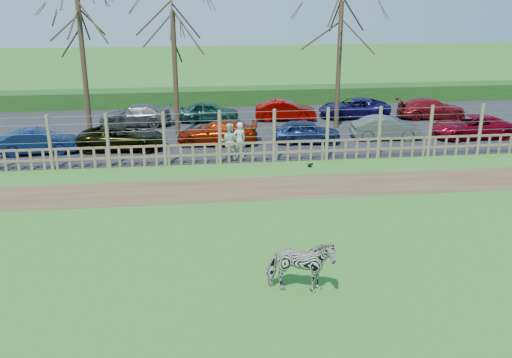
{
  "coord_description": "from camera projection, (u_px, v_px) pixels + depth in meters",
  "views": [
    {
      "loc": [
        -1.35,
        -17.14,
        7.94
      ],
      "look_at": [
        1.0,
        2.5,
        1.1
      ],
      "focal_mm": 40.0,
      "sensor_mm": 36.0,
      "label": 1
    }
  ],
  "objects": [
    {
      "name": "tree_left",
      "position": [
        81.0,
        32.0,
        27.99
      ],
      "size": [
        4.8,
        4.8,
        7.88
      ],
      "color": "#3D2B1E",
      "rests_on": "ground"
    },
    {
      "name": "car_1",
      "position": [
        38.0,
        141.0,
        27.61
      ],
      "size": [
        3.73,
        1.56,
        1.2
      ],
      "primitive_type": "imported",
      "rotation": [
        0.0,
        0.0,
        1.65
      ],
      "color": "#0D1D4B",
      "rests_on": "asphalt"
    },
    {
      "name": "tree_right",
      "position": [
        340.0,
        35.0,
        31.04
      ],
      "size": [
        4.8,
        4.8,
        7.35
      ],
      "color": "#3D2B1E",
      "rests_on": "ground"
    },
    {
      "name": "visitor_a",
      "position": [
        239.0,
        140.0,
        26.85
      ],
      "size": [
        0.71,
        0.56,
        1.72
      ],
      "primitive_type": "imported",
      "rotation": [
        0.0,
        0.0,
        3.4
      ],
      "color": "silver",
      "rests_on": "asphalt"
    },
    {
      "name": "car_4",
      "position": [
        306.0,
        132.0,
        29.44
      ],
      "size": [
        3.65,
        1.79,
        1.2
      ],
      "primitive_type": "imported",
      "rotation": [
        0.0,
        0.0,
        1.46
      ],
      "color": "navy",
      "rests_on": "asphalt"
    },
    {
      "name": "hedge",
      "position": [
        208.0,
        97.0,
        38.82
      ],
      "size": [
        46.0,
        2.0,
        1.1
      ],
      "primitive_type": "cube",
      "color": "#1E4716",
      "rests_on": "ground"
    },
    {
      "name": "car_5",
      "position": [
        386.0,
        128.0,
        30.18
      ],
      "size": [
        3.71,
        1.48,
        1.2
      ],
      "primitive_type": "imported",
      "rotation": [
        0.0,
        0.0,
        1.51
      ],
      "color": "#59615C",
      "rests_on": "asphalt"
    },
    {
      "name": "dirt_strip",
      "position": [
        226.0,
        189.0,
        23.05
      ],
      "size": [
        34.0,
        2.8,
        0.01
      ],
      "primitive_type": "cube",
      "color": "brown",
      "rests_on": "ground"
    },
    {
      "name": "car_12",
      "position": [
        354.0,
        108.0,
        34.95
      ],
      "size": [
        4.47,
        2.35,
        1.2
      ],
      "primitive_type": "imported",
      "rotation": [
        0.0,
        0.0,
        4.63
      ],
      "color": "#150D4A",
      "rests_on": "asphalt"
    },
    {
      "name": "car_13",
      "position": [
        431.0,
        108.0,
        34.84
      ],
      "size": [
        4.2,
        1.84,
        1.2
      ],
      "primitive_type": "imported",
      "rotation": [
        0.0,
        0.0,
        1.53
      ],
      "color": "maroon",
      "rests_on": "asphalt"
    },
    {
      "name": "ground",
      "position": [
        235.0,
        236.0,
        18.83
      ],
      "size": [
        120.0,
        120.0,
        0.0
      ],
      "primitive_type": "plane",
      "color": "#529441",
      "rests_on": "ground"
    },
    {
      "name": "tree_mid",
      "position": [
        174.0,
        45.0,
        29.68
      ],
      "size": [
        4.8,
        4.8,
        6.83
      ],
      "color": "#3D2B1E",
      "rests_on": "ground"
    },
    {
      "name": "car_11",
      "position": [
        286.0,
        110.0,
        34.3
      ],
      "size": [
        3.76,
        1.66,
        1.2
      ],
      "primitive_type": "imported",
      "rotation": [
        0.0,
        0.0,
        1.46
      ],
      "color": "#7F0301",
      "rests_on": "asphalt"
    },
    {
      "name": "zebra",
      "position": [
        300.0,
        266.0,
        15.19
      ],
      "size": [
        1.95,
        1.17,
        1.54
      ],
      "primitive_type": "imported",
      "rotation": [
        0.0,
        0.0,
        1.38
      ],
      "color": "gray",
      "rests_on": "ground"
    },
    {
      "name": "fence",
      "position": [
        220.0,
        147.0,
        26.07
      ],
      "size": [
        30.16,
        0.16,
        2.5
      ],
      "color": "brown",
      "rests_on": "ground"
    },
    {
      "name": "car_10",
      "position": [
        209.0,
        112.0,
        33.96
      ],
      "size": [
        3.55,
        1.49,
        1.2
      ],
      "primitive_type": "imported",
      "rotation": [
        0.0,
        0.0,
        1.55
      ],
      "color": "#1C463A",
      "rests_on": "asphalt"
    },
    {
      "name": "car_9",
      "position": [
        135.0,
        115.0,
        33.03
      ],
      "size": [
        4.28,
        2.08,
        1.2
      ],
      "primitive_type": "imported",
      "rotation": [
        0.0,
        0.0,
        4.61
      ],
      "color": "#625E5C",
      "rests_on": "asphalt"
    },
    {
      "name": "car_3",
      "position": [
        217.0,
        133.0,
        29.2
      ],
      "size": [
        4.31,
        2.17,
        1.2
      ],
      "primitive_type": "imported",
      "rotation": [
        0.0,
        0.0,
        4.59
      ],
      "color": "#8B1600",
      "rests_on": "asphalt"
    },
    {
      "name": "crow",
      "position": [
        310.0,
        165.0,
        25.81
      ],
      "size": [
        0.25,
        0.18,
        0.2
      ],
      "color": "black",
      "rests_on": "ground"
    },
    {
      "name": "visitor_b",
      "position": [
        229.0,
        141.0,
        26.63
      ],
      "size": [
        0.98,
        0.85,
        1.72
      ],
      "primitive_type": "imported",
      "rotation": [
        0.0,
        0.0,
        2.88
      ],
      "color": "#B8E7C0",
      "rests_on": "asphalt"
    },
    {
      "name": "car_6",
      "position": [
        470.0,
        126.0,
        30.47
      ],
      "size": [
        4.39,
        2.15,
        1.2
      ],
      "primitive_type": "imported",
      "rotation": [
        0.0,
        0.0,
        4.75
      ],
      "color": "maroon",
      "rests_on": "asphalt"
    },
    {
      "name": "car_2",
      "position": [
        123.0,
        137.0,
        28.32
      ],
      "size": [
        4.47,
        2.35,
        1.2
      ],
      "primitive_type": "imported",
      "rotation": [
        0.0,
        0.0,
        1.49
      ],
      "color": "black",
      "rests_on": "asphalt"
    },
    {
      "name": "asphalt",
      "position": [
        214.0,
        129.0,
        32.43
      ],
      "size": [
        44.0,
        13.0,
        0.04
      ],
      "primitive_type": "cube",
      "color": "#232326",
      "rests_on": "ground"
    }
  ]
}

